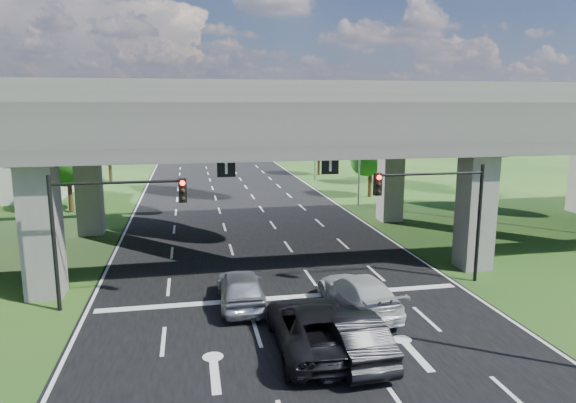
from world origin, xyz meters
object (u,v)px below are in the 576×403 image
object	(u,v)px
signal_left	(105,216)
car_dark	(350,334)
streetlight_beyond	(312,130)
car_trailing	(313,327)
streetlight_far	(355,140)
car_white	(358,293)
signal_right	(441,202)
car_silver	(241,288)

from	to	relation	value
signal_left	car_dark	bearing A→B (deg)	-35.32
streetlight_beyond	car_trailing	bearing A→B (deg)	-103.56
streetlight_far	car_white	world-z (taller)	streetlight_far
streetlight_beyond	car_trailing	world-z (taller)	streetlight_beyond
car_white	signal_right	bearing A→B (deg)	-159.09
car_dark	car_trailing	world-z (taller)	car_trailing
signal_right	streetlight_far	world-z (taller)	streetlight_far
car_white	car_silver	bearing A→B (deg)	-23.62
streetlight_far	car_dark	distance (m)	28.36
car_trailing	car_silver	bearing A→B (deg)	-63.66
signal_right	car_dark	xyz separation A→B (m)	(-6.59, -6.42, -3.34)
car_white	car_trailing	bearing A→B (deg)	41.60
signal_right	streetlight_beyond	size ratio (longest dim) A/B	0.60
car_white	car_trailing	distance (m)	4.16
car_dark	streetlight_beyond	bearing A→B (deg)	-104.62
car_dark	car_white	size ratio (longest dim) A/B	0.91
car_silver	car_trailing	world-z (taller)	car_trailing
signal_right	car_silver	xyz separation A→B (m)	(-9.94, -0.94, -3.33)
streetlight_beyond	car_silver	xyz separation A→B (m)	(-12.21, -37.00, -4.99)
car_trailing	car_white	bearing A→B (deg)	-131.03
signal_left	car_trailing	world-z (taller)	signal_left
streetlight_beyond	signal_right	bearing A→B (deg)	-93.61
signal_left	car_white	size ratio (longest dim) A/B	1.10
car_silver	car_trailing	size ratio (longest dim) A/B	0.79
signal_left	car_silver	size ratio (longest dim) A/B	1.24
streetlight_far	signal_left	bearing A→B (deg)	-131.78
signal_left	signal_right	bearing A→B (deg)	0.00
signal_left	car_dark	distance (m)	11.59
signal_right	signal_left	distance (m)	15.65
car_white	streetlight_beyond	bearing A→B (deg)	-106.62
streetlight_far	signal_right	bearing A→B (deg)	-96.47
car_trailing	signal_left	bearing A→B (deg)	-34.01
car_silver	signal_right	bearing A→B (deg)	-174.00
streetlight_beyond	streetlight_far	bearing A→B (deg)	-90.00
streetlight_beyond	car_silver	distance (m)	39.28
signal_left	streetlight_far	xyz separation A→B (m)	(17.92, 20.06, 1.66)
signal_right	car_white	distance (m)	6.51
signal_left	car_dark	xyz separation A→B (m)	(9.06, -6.42, -3.34)
car_silver	car_trailing	bearing A→B (deg)	115.55
car_dark	car_trailing	bearing A→B (deg)	-37.74
car_silver	car_dark	distance (m)	6.42
streetlight_far	car_silver	size ratio (longest dim) A/B	2.07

